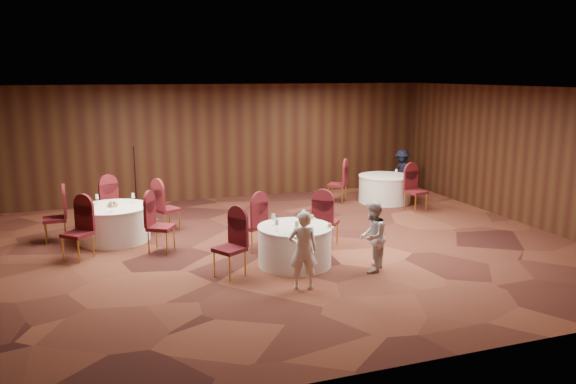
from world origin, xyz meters
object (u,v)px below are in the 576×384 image
object	(u,v)px
table_main	(295,245)
mic_stand	(136,196)
table_right	(385,189)
woman_a	(303,250)
man_c	(402,171)
table_left	(114,223)
woman_b	(372,237)

from	to	relation	value
table_main	mic_stand	xyz separation A→B (m)	(-2.48, 4.71, 0.15)
table_main	mic_stand	world-z (taller)	mic_stand
table_main	table_right	xyz separation A→B (m)	(4.12, 4.10, 0.00)
woman_a	man_c	size ratio (longest dim) A/B	1.04
table_left	woman_b	bearing A→B (deg)	-39.22
woman_a	woman_b	world-z (taller)	woman_a
table_left	mic_stand	distance (m)	2.08
woman_a	man_c	distance (m)	8.29
table_left	woman_b	size ratio (longest dim) A/B	1.18
table_left	man_c	xyz separation A→B (m)	(8.30, 2.32, 0.27)
table_left	woman_a	distance (m)	4.82
woman_b	mic_stand	bearing A→B (deg)	-106.49
man_c	table_left	bearing A→B (deg)	-91.02
table_left	table_right	size ratio (longest dim) A/B	1.04
woman_a	woman_b	size ratio (longest dim) A/B	1.04
table_left	table_main	bearing A→B (deg)	-41.49
mic_stand	man_c	world-z (taller)	mic_stand
table_left	woman_b	world-z (taller)	woman_b
woman_a	table_right	bearing A→B (deg)	-118.27
mic_stand	woman_a	xyz separation A→B (m)	(2.20, -5.88, 0.14)
mic_stand	woman_a	bearing A→B (deg)	-69.52
woman_b	man_c	distance (m)	7.06
table_right	woman_b	bearing A→B (deg)	-121.05
woman_a	man_c	world-z (taller)	woman_a
table_right	table_left	bearing A→B (deg)	-169.26
table_left	woman_a	size ratio (longest dim) A/B	1.14
mic_stand	woman_a	size ratio (longest dim) A/B	1.32
table_main	mic_stand	bearing A→B (deg)	117.72
table_main	table_left	bearing A→B (deg)	138.51
mic_stand	table_right	bearing A→B (deg)	-5.27
table_main	woman_a	distance (m)	1.23
table_left	woman_b	distance (m)	5.54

